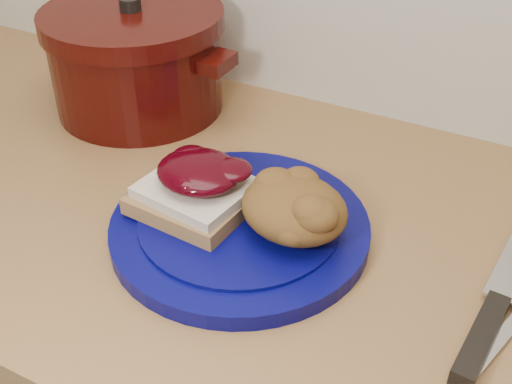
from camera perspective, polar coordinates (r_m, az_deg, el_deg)
The scene contains 7 objects.
plate at distance 0.72m, azimuth -1.45°, elevation -3.20°, with size 0.29×0.29×0.02m, color #050651.
sandwich at distance 0.72m, azimuth -5.35°, elevation 0.46°, with size 0.13×0.12×0.06m.
stuffing_mound at distance 0.68m, azimuth 3.41°, elevation -1.48°, with size 0.12×0.10×0.06m, color brown.
chef_knife at distance 0.67m, azimuth 20.41°, elevation -9.83°, with size 0.06×0.31×0.02m.
butter_knife at distance 0.66m, azimuth 21.52°, elevation -11.26°, with size 0.17×0.01×0.00m, color silver.
dutch_oven at distance 0.96m, azimuth -10.57°, elevation 11.52°, with size 0.31×0.26×0.17m.
pepper_grinder at distance 1.01m, azimuth -7.89°, elevation 11.91°, with size 0.06×0.06×0.12m.
Camera 1 is at (0.23, 0.97, 1.36)m, focal length 45.00 mm.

